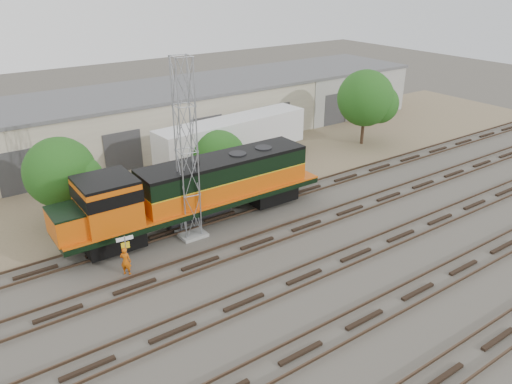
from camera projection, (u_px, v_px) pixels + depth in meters
ground at (322, 236)px, 31.83m from camera, size 140.00×140.00×0.00m
dirt_strip at (205, 166)px, 43.02m from camera, size 80.00×16.00×0.02m
tracks at (356, 255)px, 29.56m from camera, size 80.00×20.40×0.28m
warehouse at (163, 116)px, 47.92m from camera, size 58.40×10.40×5.30m
locomotive at (192, 191)px, 32.17m from camera, size 18.24×3.20×4.38m
signal_tower at (187, 155)px, 29.70m from camera, size 1.65×1.65×11.21m
sign_post at (126, 247)px, 27.39m from camera, size 0.94×0.16×2.29m
worker at (126, 261)px, 27.51m from camera, size 0.72×0.72×1.69m
semi_trailer at (236, 136)px, 41.96m from camera, size 14.03×3.88×4.26m
dumpster_blue at (361, 113)px, 56.07m from camera, size 1.63×1.53×1.50m
dumpster_red at (365, 116)px, 55.08m from camera, size 1.90×1.84×1.40m
tree_west at (65, 174)px, 31.91m from camera, size 4.79×4.56×5.97m
tree_mid at (222, 160)px, 39.23m from camera, size 4.69×4.47×4.47m
tree_east at (369, 100)px, 46.82m from camera, size 5.55×5.29×7.14m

